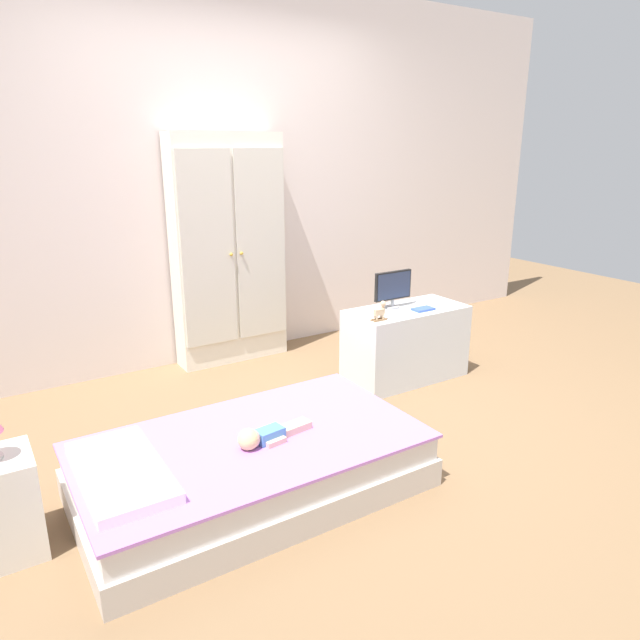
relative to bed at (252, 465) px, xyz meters
name	(u,v)px	position (x,y,z in m)	size (l,w,h in m)	color
ground_plane	(344,432)	(0.71, 0.26, -0.14)	(10.00, 10.00, 0.02)	brown
back_wall	(223,176)	(0.71, 1.84, 1.22)	(6.40, 0.05, 2.70)	silver
bed	(252,465)	(0.00, 0.00, 0.00)	(1.58, 0.90, 0.27)	beige
pillow	(121,472)	(-0.59, 0.00, 0.16)	(0.32, 0.65, 0.05)	white
doll	(262,436)	(0.03, -0.06, 0.17)	(0.39, 0.14, 0.10)	#4C84C6
nightstand	(0,507)	(-1.03, 0.13, 0.08)	(0.29, 0.29, 0.43)	silver
wardrobe	(229,251)	(0.66, 1.68, 0.70)	(0.82, 0.25, 1.66)	white
tv_stand	(406,343)	(1.51, 0.68, 0.12)	(0.84, 0.40, 0.51)	silver
tv_monitor	(393,287)	(1.44, 0.74, 0.52)	(0.29, 0.10, 0.25)	#99999E
rocking_horse_toy	(380,311)	(1.19, 0.56, 0.43)	(0.10, 0.04, 0.13)	#8E6642
book_blue	(423,309)	(1.58, 0.59, 0.38)	(0.15, 0.09, 0.01)	blue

